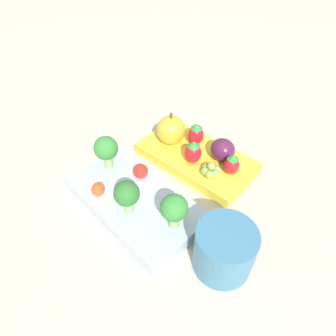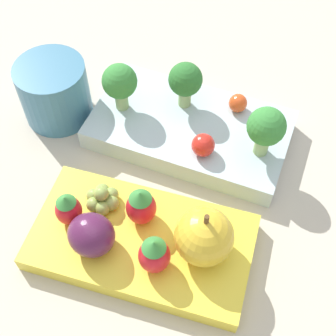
{
  "view_description": "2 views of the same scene",
  "coord_description": "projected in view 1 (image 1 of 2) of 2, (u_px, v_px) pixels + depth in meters",
  "views": [
    {
      "loc": [
        -0.28,
        0.23,
        0.38
      ],
      "look_at": [
        -0.01,
        0.0,
        0.04
      ],
      "focal_mm": 32.0,
      "sensor_mm": 36.0,
      "label": 1
    },
    {
      "loc": [
        0.11,
        -0.24,
        0.42
      ],
      "look_at": [
        -0.01,
        0.0,
        0.04
      ],
      "focal_mm": 50.0,
      "sensor_mm": 36.0,
      "label": 2
    }
  ],
  "objects": [
    {
      "name": "strawberry_1",
      "position": [
        196.0,
        134.0,
        0.55
      ],
      "size": [
        0.03,
        0.03,
        0.04
      ],
      "color": "red",
      "rests_on": "bento_box_fruit"
    },
    {
      "name": "cherry_tomato_1",
      "position": [
        141.0,
        171.0,
        0.49
      ],
      "size": [
        0.02,
        0.02,
        0.02
      ],
      "color": "red",
      "rests_on": "bento_box_savoury"
    },
    {
      "name": "plum",
      "position": [
        223.0,
        150.0,
        0.52
      ],
      "size": [
        0.04,
        0.04,
        0.04
      ],
      "color": "#511E42",
      "rests_on": "bento_box_fruit"
    },
    {
      "name": "broccoli_floret_1",
      "position": [
        174.0,
        209.0,
        0.4
      ],
      "size": [
        0.04,
        0.04,
        0.06
      ],
      "color": "#93B770",
      "rests_on": "bento_box_savoury"
    },
    {
      "name": "apple",
      "position": [
        171.0,
        130.0,
        0.55
      ],
      "size": [
        0.05,
        0.05,
        0.06
      ],
      "color": "gold",
      "rests_on": "bento_box_fruit"
    },
    {
      "name": "strawberry_0",
      "position": [
        193.0,
        152.0,
        0.52
      ],
      "size": [
        0.03,
        0.03,
        0.04
      ],
      "color": "red",
      "rests_on": "bento_box_fruit"
    },
    {
      "name": "ground_plane",
      "position": [
        166.0,
        180.0,
        0.53
      ],
      "size": [
        4.0,
        4.0,
        0.0
      ],
      "primitive_type": "plane",
      "color": "#BCB29E"
    },
    {
      "name": "bento_box_fruit",
      "position": [
        196.0,
        158.0,
        0.55
      ],
      "size": [
        0.23,
        0.14,
        0.02
      ],
      "color": "yellow",
      "rests_on": "ground_plane"
    },
    {
      "name": "broccoli_floret_0",
      "position": [
        127.0,
        195.0,
        0.42
      ],
      "size": [
        0.04,
        0.04,
        0.06
      ],
      "color": "#93B770",
      "rests_on": "bento_box_savoury"
    },
    {
      "name": "strawberry_2",
      "position": [
        232.0,
        164.0,
        0.5
      ],
      "size": [
        0.03,
        0.03,
        0.04
      ],
      "color": "red",
      "rests_on": "bento_box_fruit"
    },
    {
      "name": "drinking_cup",
      "position": [
        224.0,
        249.0,
        0.39
      ],
      "size": [
        0.08,
        0.08,
        0.07
      ],
      "color": "teal",
      "rests_on": "ground_plane"
    },
    {
      "name": "broccoli_floret_2",
      "position": [
        106.0,
        149.0,
        0.49
      ],
      "size": [
        0.04,
        0.04,
        0.06
      ],
      "color": "#93B770",
      "rests_on": "bento_box_savoury"
    },
    {
      "name": "grape_cluster",
      "position": [
        211.0,
        170.0,
        0.5
      ],
      "size": [
        0.03,
        0.03,
        0.03
      ],
      "color": "#8EA84C",
      "rests_on": "bento_box_fruit"
    },
    {
      "name": "bento_box_savoury",
      "position": [
        135.0,
        202.0,
        0.47
      ],
      "size": [
        0.23,
        0.14,
        0.03
      ],
      "color": "silver",
      "rests_on": "ground_plane"
    },
    {
      "name": "cherry_tomato_0",
      "position": [
        98.0,
        189.0,
        0.46
      ],
      "size": [
        0.02,
        0.02,
        0.02
      ],
      "color": "#DB4C1E",
      "rests_on": "bento_box_savoury"
    }
  ]
}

